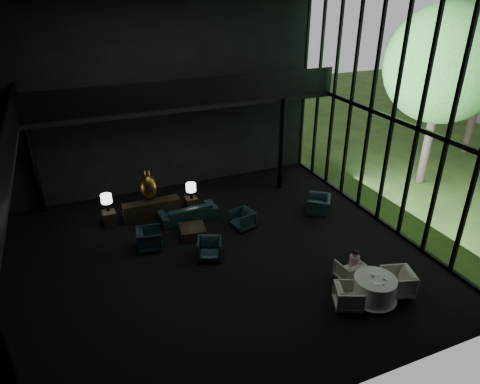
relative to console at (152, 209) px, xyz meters
name	(u,v)px	position (x,y,z in m)	size (l,w,h in m)	color
floor	(207,259)	(1.06, -3.49, -0.35)	(14.00, 12.00, 0.02)	black
wall_back	(156,98)	(1.06, 2.51, 3.65)	(14.00, 0.04, 8.00)	black
wall_front	(310,256)	(1.06, -9.49, 3.65)	(14.00, 0.04, 8.00)	black
curtain_wall	(393,119)	(8.01, -3.49, 3.65)	(0.20, 12.00, 8.00)	black
mezzanine_back	(187,102)	(2.06, 1.51, 3.65)	(12.00, 2.00, 0.25)	black
railing_left	(6,150)	(-3.94, -3.49, 4.25)	(0.06, 12.00, 1.00)	black
railing_back	(194,92)	(2.06, 0.51, 4.25)	(12.00, 0.06, 1.00)	black
column_nw	(33,165)	(-3.94, 2.21, 1.65)	(0.24, 0.24, 4.00)	black
column_ne	(282,145)	(5.86, 0.51, 1.65)	(0.24, 0.24, 4.00)	black
tree_near	(444,65)	(12.06, -1.49, 4.89)	(4.80, 4.80, 7.65)	#382D23
console	(152,209)	(0.00, 0.00, 0.00)	(2.17, 0.49, 0.69)	black
bronze_urn	(148,186)	(0.00, 0.25, 0.87)	(0.66, 0.66, 1.23)	#AE733A
side_table_left	(109,218)	(-1.60, 0.09, -0.08)	(0.48, 0.48, 0.53)	black
table_lamp_left	(106,199)	(-1.60, 0.18, 0.67)	(0.40, 0.40, 0.68)	black
side_table_right	(191,203)	(1.60, 0.05, -0.09)	(0.46, 0.46, 0.51)	black
table_lamp_right	(191,188)	(1.60, -0.04, 0.64)	(0.39, 0.39, 0.66)	black
sofa	(188,209)	(1.24, -0.73, 0.12)	(2.37, 0.69, 0.93)	black
lounge_armchair_west	(149,237)	(-0.54, -2.12, 0.10)	(0.86, 0.81, 0.89)	black
lounge_armchair_east	(242,219)	(2.93, -2.09, 0.04)	(0.76, 0.71, 0.78)	black
lounge_armchair_south	(210,248)	(1.17, -3.48, 0.06)	(0.79, 0.74, 0.82)	#1B252C
window_armchair	(319,202)	(6.20, -2.13, 0.07)	(0.95, 0.62, 0.83)	black
coffee_table	(193,232)	(1.04, -1.97, -0.15)	(0.89, 0.89, 0.40)	black
dining_table	(374,290)	(4.84, -7.25, -0.02)	(1.37, 1.37, 0.75)	white
dining_chair_north	(349,270)	(4.76, -6.18, -0.01)	(0.66, 0.61, 0.67)	silver
dining_chair_east	(398,280)	(5.66, -7.28, 0.13)	(0.92, 0.86, 0.94)	beige
dining_chair_west	(349,296)	(4.00, -7.21, 0.04)	(0.74, 0.69, 0.76)	beige
child	(354,259)	(4.85, -6.24, 0.42)	(0.29, 0.29, 0.63)	#D592B6
plate_a	(376,283)	(4.71, -7.43, 0.41)	(0.22, 0.22, 0.01)	white
plate_b	(375,274)	(4.97, -7.06, 0.41)	(0.22, 0.22, 0.02)	white
saucer	(385,279)	(5.09, -7.36, 0.41)	(0.16, 0.16, 0.01)	white
coffee_cup	(385,278)	(5.04, -7.37, 0.45)	(0.08, 0.08, 0.06)	white
cereal_bowl	(373,275)	(4.84, -7.11, 0.44)	(0.14, 0.14, 0.07)	white
cream_pot	(383,284)	(4.85, -7.56, 0.44)	(0.05, 0.05, 0.06)	#99999E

